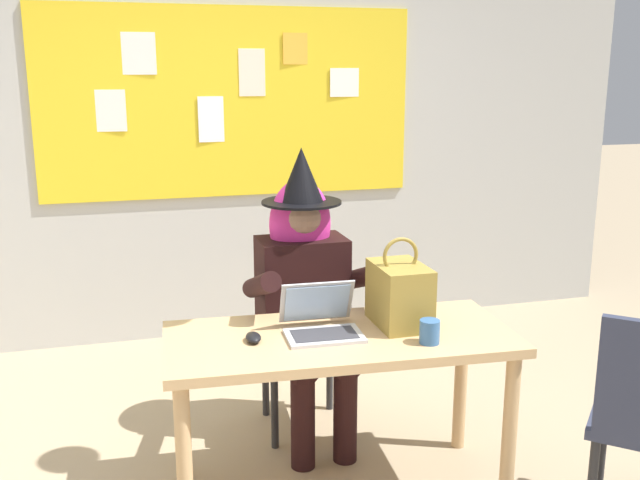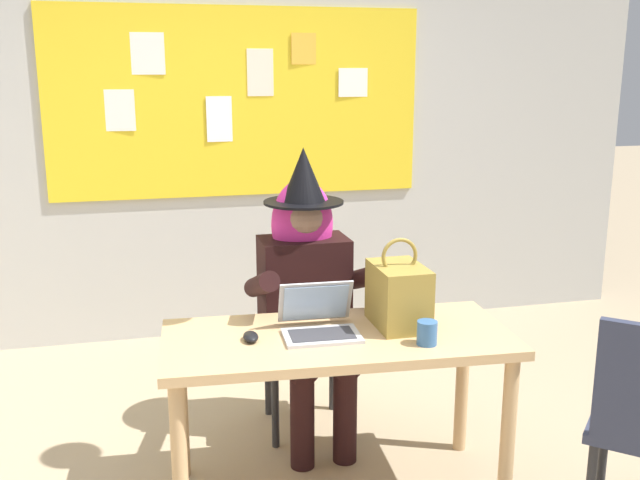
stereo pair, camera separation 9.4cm
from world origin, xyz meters
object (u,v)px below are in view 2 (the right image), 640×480
Objects in this scene: chair_at_desk at (303,326)px; computer_mouse at (251,337)px; handbag at (399,295)px; laptop at (319,322)px; person_costumed at (307,279)px; desk_main at (338,357)px; coffee_mug at (427,333)px.

chair_at_desk is 8.71× the size of computer_mouse.
laptop is at bearing -178.39° from handbag.
person_costumed is 0.58m from handbag.
laptop reaches higher than computer_mouse.
desk_main is at bearing -24.88° from laptop.
laptop is (-0.07, -0.63, 0.25)m from chair_at_desk.
person_costumed is at bearing 90.38° from desk_main.
desk_main is 15.26× the size of coffee_mug.
laptop is 0.44m from coffee_mug.
desk_main is 0.36m from handbag.
desk_main is 0.57m from person_costumed.
chair_at_desk reaches higher than computer_mouse.
desk_main is at bearing 4.01° from chair_at_desk.
person_costumed is 4.39× the size of laptop.
laptop reaches higher than chair_at_desk.
chair_at_desk is 2.82× the size of laptop.
handbag reaches higher than desk_main.
person_costumed is 14.83× the size of coffee_mug.
computer_mouse is at bearing 177.25° from desk_main.
chair_at_desk is at bearing 86.51° from laptop.
laptop is (-0.07, -0.51, -0.03)m from person_costumed.
computer_mouse is at bearing -177.36° from handbag.
person_costumed reaches higher than chair_at_desk.
coffee_mug is (0.31, -0.73, -0.03)m from person_costumed.
coffee_mug is (0.38, -0.22, 0.00)m from laptop.
desk_main is 0.16m from laptop.
person_costumed reaches higher than coffee_mug.
person_costumed is at bearing 58.34° from computer_mouse.
person_costumed reaches higher than handbag.
person_costumed reaches higher than desk_main.
coffee_mug is (0.04, -0.23, -0.09)m from handbag.
person_costumed is at bearing 85.57° from laptop.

